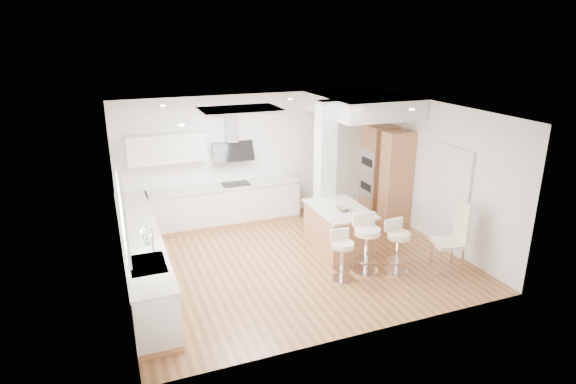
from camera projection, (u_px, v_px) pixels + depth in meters
name	position (u px, v px, depth m)	size (l,w,h in m)	color
ground	(294.00, 260.00, 9.04)	(6.00, 6.00, 0.00)	#9E663A
ceiling	(294.00, 260.00, 9.04)	(6.00, 5.00, 0.02)	silver
wall_back	(253.00, 157.00, 10.80)	(6.00, 0.04, 2.80)	white
wall_left	(118.00, 211.00, 7.56)	(0.04, 5.00, 2.80)	white
wall_right	(433.00, 172.00, 9.63)	(0.04, 5.00, 2.80)	white
skylight	(240.00, 110.00, 8.41)	(4.10, 2.10, 0.06)	silver
window_left	(123.00, 212.00, 6.68)	(0.06, 1.28, 1.07)	silver
doorway_right	(450.00, 201.00, 9.22)	(0.05, 1.00, 2.10)	#4D453D
counter_left	(142.00, 256.00, 8.17)	(0.63, 4.50, 1.35)	#B87B4E
counter_back	(217.00, 195.00, 10.46)	(3.62, 0.63, 2.50)	#B87B4E
pillar	(325.00, 170.00, 9.79)	(0.35, 0.35, 2.80)	silver
soffit	(362.00, 105.00, 10.17)	(1.78, 2.20, 0.40)	silver
oven_column	(385.00, 174.00, 10.71)	(0.63, 1.21, 2.10)	#B87B4E
peninsula	(338.00, 229.00, 9.32)	(0.97, 1.45, 0.95)	#B87B4E
bar_stool_a	(342.00, 253.00, 8.20)	(0.42, 0.42, 0.89)	silver
bar_stool_b	(366.00, 240.00, 8.45)	(0.52, 0.52, 1.06)	silver
bar_stool_c	(397.00, 243.00, 8.46)	(0.46, 0.46, 0.96)	silver
dining_chair	(455.00, 234.00, 8.47)	(0.61, 0.61, 1.29)	#F1E7C4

